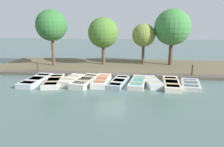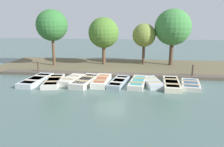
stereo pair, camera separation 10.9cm
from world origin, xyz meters
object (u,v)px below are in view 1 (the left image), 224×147
(rowboat_9, at_px, (190,84))
(park_tree_right, at_px, (172,27))
(mooring_post_far, at_px, (192,71))
(rowboat_0, at_px, (36,80))
(rowboat_8, at_px, (171,84))
(park_tree_center, at_px, (144,35))
(rowboat_6, at_px, (138,82))
(rowboat_5, at_px, (119,82))
(mooring_post_near, at_px, (38,68))
(park_tree_left, at_px, (103,33))
(rowboat_1, at_px, (54,81))
(rowboat_4, at_px, (102,81))
(rowboat_7, at_px, (152,82))
(park_tree_far_left, at_px, (51,25))
(rowboat_3, at_px, (85,81))
(rowboat_2, at_px, (71,80))

(rowboat_9, xyz_separation_m, park_tree_right, (-7.35, -0.38, 3.79))
(mooring_post_far, bearing_deg, rowboat_0, -77.47)
(rowboat_8, distance_m, park_tree_center, 8.17)
(rowboat_8, xyz_separation_m, mooring_post_far, (-2.48, 2.02, 0.40))
(rowboat_6, bearing_deg, rowboat_5, -79.65)
(mooring_post_near, relative_size, park_tree_center, 0.27)
(park_tree_right, bearing_deg, park_tree_left, -86.69)
(rowboat_1, height_order, park_tree_right, park_tree_right)
(rowboat_4, distance_m, mooring_post_near, 6.51)
(rowboat_6, relative_size, mooring_post_near, 2.91)
(rowboat_7, bearing_deg, rowboat_0, -99.37)
(mooring_post_near, bearing_deg, rowboat_6, 75.03)
(rowboat_0, relative_size, rowboat_5, 1.09)
(park_tree_center, bearing_deg, mooring_post_near, -62.26)
(rowboat_5, relative_size, park_tree_right, 0.57)
(rowboat_8, bearing_deg, rowboat_6, -88.98)
(rowboat_6, bearing_deg, rowboat_8, 94.63)
(rowboat_9, bearing_deg, rowboat_4, -80.77)
(rowboat_0, bearing_deg, park_tree_left, 154.68)
(park_tree_far_left, relative_size, park_tree_right, 0.99)
(rowboat_3, height_order, park_tree_center, park_tree_center)
(rowboat_1, bearing_deg, mooring_post_far, 94.16)
(rowboat_4, relative_size, rowboat_8, 0.90)
(rowboat_7, distance_m, mooring_post_near, 10.09)
(rowboat_4, xyz_separation_m, mooring_post_far, (-2.37, 7.15, 0.37))
(mooring_post_far, bearing_deg, rowboat_6, -62.04)
(park_tree_far_left, bearing_deg, rowboat_0, 8.23)
(rowboat_3, relative_size, rowboat_4, 1.13)
(rowboat_6, distance_m, rowboat_8, 2.41)
(park_tree_left, height_order, park_tree_right, park_tree_right)
(rowboat_4, bearing_deg, rowboat_3, -78.27)
(rowboat_9, relative_size, mooring_post_near, 2.40)
(rowboat_9, height_order, park_tree_far_left, park_tree_far_left)
(rowboat_6, height_order, park_tree_right, park_tree_right)
(mooring_post_far, bearing_deg, park_tree_left, -119.14)
(rowboat_2, distance_m, mooring_post_far, 9.79)
(rowboat_1, xyz_separation_m, mooring_post_near, (-2.70, -2.45, 0.42))
(park_tree_far_left, height_order, park_tree_left, park_tree_far_left)
(mooring_post_near, bearing_deg, rowboat_5, 71.85)
(rowboat_5, distance_m, park_tree_center, 8.14)
(rowboat_2, height_order, mooring_post_near, mooring_post_near)
(rowboat_4, relative_size, mooring_post_far, 2.67)
(rowboat_3, relative_size, mooring_post_near, 3.02)
(mooring_post_near, height_order, park_tree_left, park_tree_left)
(rowboat_6, bearing_deg, rowboat_3, -78.76)
(mooring_post_near, bearing_deg, rowboat_0, 21.20)
(rowboat_1, relative_size, rowboat_5, 1.10)
(rowboat_8, height_order, rowboat_9, rowboat_8)
(rowboat_9, xyz_separation_m, park_tree_left, (-6.94, -7.34, 3.23))
(rowboat_0, relative_size, mooring_post_far, 3.10)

